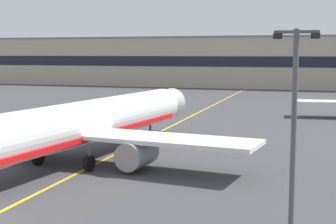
{
  "coord_description": "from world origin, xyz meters",
  "views": [
    {
      "loc": [
        19.18,
        -23.4,
        9.67
      ],
      "look_at": [
        6.5,
        16.81,
        4.67
      ],
      "focal_mm": 53.67,
      "sensor_mm": 36.0,
      "label": 1
    }
  ],
  "objects": [
    {
      "name": "apron_lamp_post",
      "position": [
        17.71,
        2.28,
        5.71
      ],
      "size": [
        2.24,
        0.9,
        10.83
      ],
      "color": "#515156",
      "rests_on": "ground"
    },
    {
      "name": "airliner_foreground",
      "position": [
        -1.48,
        15.27,
        3.37
      ],
      "size": [
        32.34,
        41.49,
        11.65
      ],
      "color": "white",
      "rests_on": "ground"
    },
    {
      "name": "safety_cone_by_nose_gear",
      "position": [
        0.24,
        32.53,
        0.26
      ],
      "size": [
        0.44,
        0.44,
        0.55
      ],
      "color": "orange",
      "rests_on": "ground"
    },
    {
      "name": "terminal_building",
      "position": [
        -3.64,
        116.11,
        7.1
      ],
      "size": [
        167.02,
        12.4,
        14.18
      ],
      "color": "#B2A893",
      "rests_on": "ground"
    },
    {
      "name": "taxiway_centreline",
      "position": [
        0.0,
        30.0,
        0.0
      ],
      "size": [
        3.27,
        179.98,
        0.01
      ],
      "primitive_type": "cube",
      "rotation": [
        0.0,
        0.0,
        0.02
      ],
      "color": "yellow",
      "rests_on": "ground"
    }
  ]
}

